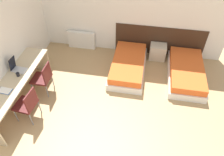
# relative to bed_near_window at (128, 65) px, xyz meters

# --- Properties ---
(wall_back) EXTENTS (6.01, 0.05, 2.70)m
(wall_back) POSITION_rel_bed_near_window_xyz_m (-0.30, 1.00, 1.16)
(wall_back) COLOR white
(wall_back) RESTS_ON ground_plane
(wall_left) EXTENTS (0.05, 5.33, 2.70)m
(wall_left) POSITION_rel_bed_near_window_xyz_m (-2.83, -1.19, 1.16)
(wall_left) COLOR white
(wall_left) RESTS_ON ground_plane
(headboard_panel) EXTENTS (2.69, 0.03, 0.97)m
(headboard_panel) POSITION_rel_bed_near_window_xyz_m (0.81, 0.96, 0.29)
(headboard_panel) COLOR #382316
(headboard_panel) RESTS_ON ground_plane
(bed_near_window) EXTENTS (0.96, 1.86, 0.39)m
(bed_near_window) POSITION_rel_bed_near_window_xyz_m (0.00, 0.00, 0.00)
(bed_near_window) COLOR silver
(bed_near_window) RESTS_ON ground_plane
(bed_near_door) EXTENTS (0.96, 1.86, 0.39)m
(bed_near_door) POSITION_rel_bed_near_window_xyz_m (1.63, 0.00, 0.00)
(bed_near_door) COLOR silver
(bed_near_door) RESTS_ON ground_plane
(nightstand) EXTENTS (0.49, 0.37, 0.48)m
(nightstand) POSITION_rel_bed_near_window_xyz_m (0.81, 0.74, 0.05)
(nightstand) COLOR beige
(nightstand) RESTS_ON ground_plane
(radiator) EXTENTS (0.88, 0.12, 0.58)m
(radiator) POSITION_rel_bed_near_window_xyz_m (-1.64, 0.88, 0.10)
(radiator) COLOR silver
(radiator) RESTS_ON ground_plane
(desk) EXTENTS (0.61, 2.53, 0.73)m
(desk) POSITION_rel_bed_near_window_xyz_m (-2.50, -1.64, 0.40)
(desk) COLOR #C6B28E
(desk) RESTS_ON ground_plane
(chair_near_laptop) EXTENTS (0.45, 0.45, 0.88)m
(chair_near_laptop) POSITION_rel_bed_near_window_xyz_m (-2.02, -1.21, 0.31)
(chair_near_laptop) COLOR #511919
(chair_near_laptop) RESTS_ON ground_plane
(chair_near_notebook) EXTENTS (0.48, 0.48, 0.88)m
(chair_near_notebook) POSITION_rel_bed_near_window_xyz_m (-2.03, -2.08, 0.31)
(chair_near_notebook) COLOR #511919
(chair_near_notebook) RESTS_ON ground_plane
(laptop) EXTENTS (0.37, 0.25, 0.36)m
(laptop) POSITION_rel_bed_near_window_xyz_m (-2.58, -1.30, 0.62)
(laptop) COLOR silver
(laptop) RESTS_ON desk
(open_notebook) EXTENTS (0.32, 0.21, 0.02)m
(open_notebook) POSITION_rel_bed_near_window_xyz_m (-2.53, -2.00, 0.55)
(open_notebook) COLOR #1E4793
(open_notebook) RESTS_ON desk
(mug) EXTENTS (0.08, 0.08, 0.09)m
(mug) POSITION_rel_bed_near_window_xyz_m (-2.47, -1.49, 0.59)
(mug) COLOR black
(mug) RESTS_ON desk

